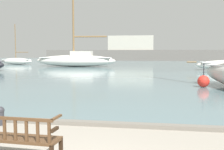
% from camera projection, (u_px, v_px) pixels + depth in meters
% --- Properties ---
extents(harbor_water, '(100.00, 80.00, 0.08)m').
position_uv_depth(harbor_water, '(147.00, 64.00, 47.86)').
color(harbor_water, slate).
rests_on(harbor_water, ground).
extents(quay_edge_kerb, '(40.00, 0.30, 0.12)m').
position_uv_depth(quay_edge_kerb, '(91.00, 123.00, 8.40)').
color(quay_edge_kerb, slate).
rests_on(quay_edge_kerb, ground).
extents(park_bench, '(1.63, 0.61, 0.92)m').
position_uv_depth(park_bench, '(21.00, 137.00, 5.73)').
color(park_bench, black).
rests_on(park_bench, ground).
extents(sailboat_centre_channel, '(11.46, 3.09, 13.47)m').
position_uv_depth(sailboat_centre_channel, '(76.00, 59.00, 39.54)').
color(sailboat_centre_channel, silver).
rests_on(sailboat_centre_channel, harbor_water).
extents(sailboat_nearest_port, '(5.84, 2.09, 6.57)m').
position_uv_depth(sailboat_nearest_port, '(17.00, 61.00, 46.00)').
color(sailboat_nearest_port, silver).
rests_on(sailboat_nearest_port, harbor_water).
extents(mooring_bollard, '(0.23, 0.23, 0.57)m').
position_uv_depth(mooring_bollard, '(1.00, 115.00, 8.40)').
color(mooring_bollard, '#2D2D33').
rests_on(mooring_bollard, ground).
extents(channel_buoy, '(0.71, 0.71, 1.41)m').
position_uv_depth(channel_buoy, '(203.00, 81.00, 16.74)').
color(channel_buoy, red).
rests_on(channel_buoy, harbor_water).
extents(far_breakwater, '(49.41, 2.40, 5.83)m').
position_uv_depth(far_breakwater, '(147.00, 53.00, 64.48)').
color(far_breakwater, '#66605B').
rests_on(far_breakwater, ground).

